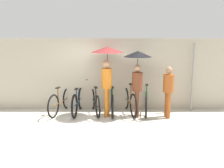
% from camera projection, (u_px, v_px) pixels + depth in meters
% --- Properties ---
extents(ground_plane, '(30.00, 30.00, 0.00)m').
position_uv_depth(ground_plane, '(101.00, 128.00, 6.78)').
color(ground_plane, beige).
extents(back_wall, '(11.35, 0.12, 2.38)m').
position_uv_depth(back_wall, '(103.00, 74.00, 8.36)').
color(back_wall, '#B2A893').
rests_on(back_wall, ground).
extents(parked_bicycle_0, '(0.59, 1.74, 1.02)m').
position_uv_depth(parked_bicycle_0, '(60.00, 101.00, 8.06)').
color(parked_bicycle_0, black).
rests_on(parked_bicycle_0, ground).
extents(parked_bicycle_1, '(0.44, 1.74, 1.01)m').
position_uv_depth(parked_bicycle_1, '(77.00, 102.00, 8.02)').
color(parked_bicycle_1, black).
rests_on(parked_bicycle_1, ground).
extents(parked_bicycle_2, '(0.55, 1.68, 1.03)m').
position_uv_depth(parked_bicycle_2, '(94.00, 102.00, 8.04)').
color(parked_bicycle_2, black).
rests_on(parked_bicycle_2, ground).
extents(parked_bicycle_3, '(0.44, 1.84, 1.07)m').
position_uv_depth(parked_bicycle_3, '(111.00, 101.00, 8.05)').
color(parked_bicycle_3, black).
rests_on(parked_bicycle_3, ground).
extents(parked_bicycle_4, '(0.51, 1.69, 1.09)m').
position_uv_depth(parked_bicycle_4, '(128.00, 101.00, 8.07)').
color(parked_bicycle_4, black).
rests_on(parked_bicycle_4, ground).
extents(parked_bicycle_5, '(0.44, 1.73, 1.06)m').
position_uv_depth(parked_bicycle_5, '(146.00, 102.00, 8.09)').
color(parked_bicycle_5, black).
rests_on(parked_bicycle_5, ground).
extents(pedestrian_leading, '(1.02, 1.02, 2.15)m').
position_uv_depth(pedestrian_leading, '(106.00, 62.00, 7.55)').
color(pedestrian_leading, '#C66B1E').
rests_on(pedestrian_leading, ground).
extents(pedestrian_center, '(0.87, 0.87, 2.02)m').
position_uv_depth(pedestrian_center, '(137.00, 68.00, 7.54)').
color(pedestrian_center, brown).
rests_on(pedestrian_center, ground).
extents(pedestrian_trailing, '(0.32, 0.32, 1.57)m').
position_uv_depth(pedestrian_trailing, '(168.00, 88.00, 7.50)').
color(pedestrian_trailing, '#9E4C1E').
rests_on(pedestrian_trailing, ground).
extents(awning_pole, '(0.07, 0.07, 2.24)m').
position_uv_depth(awning_pole, '(192.00, 78.00, 8.15)').
color(awning_pole, gray).
rests_on(awning_pole, ground).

